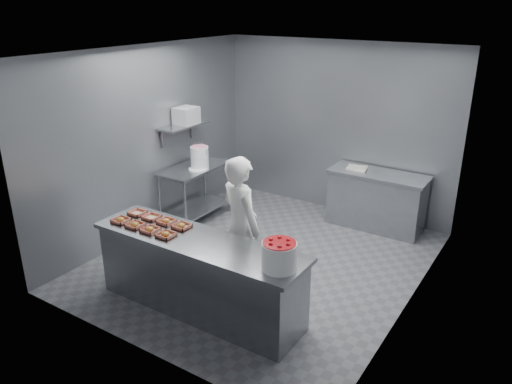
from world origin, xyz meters
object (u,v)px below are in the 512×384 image
tray_2 (150,230)px  tray_7 (182,226)px  tray_6 (166,221)px  tray_5 (152,217)px  strawberry_tub (279,255)px  back_counter (376,200)px  tray_0 (121,220)px  service_counter (199,275)px  appliance (186,115)px  worker (241,226)px  tray_1 (135,225)px  tray_3 (166,235)px  prep_table (195,185)px  glaze_bucket (200,157)px  tray_4 (137,213)px

tray_2 → tray_7: size_ratio=1.00×
tray_6 → tray_7: same height
tray_5 → tray_7: tray_7 is taller
strawberry_tub → back_counter: bearing=93.1°
tray_2 → tray_0: bearing=180.0°
service_counter → tray_5: (-0.82, 0.13, 0.47)m
appliance → tray_7: bearing=-50.9°
worker → tray_1: bearing=58.3°
tray_6 → tray_7: (0.24, 0.00, 0.00)m
tray_0 → tray_5: tray_0 is taller
tray_0 → tray_2: 0.48m
tray_1 → tray_3: size_ratio=1.00×
tray_2 → tray_3: bearing=0.0°
prep_table → tray_1: (0.82, -2.08, 0.33)m
service_counter → glaze_bucket: size_ratio=6.03×
glaze_bucket → service_counter: bearing=-51.8°
tray_7 → appliance: bearing=128.1°
appliance → tray_3: bearing=-54.6°
tray_7 → tray_4: bearing=180.0°
glaze_bucket → tray_7: bearing=-56.8°
tray_3 → tray_7: size_ratio=1.00×
back_counter → tray_3: size_ratio=8.01×
appliance → prep_table: bearing=-19.4°
tray_1 → tray_4: tray_1 is taller
back_counter → tray_0: tray_0 is taller
tray_3 → worker: (0.51, 0.73, -0.06)m
strawberry_tub → appliance: size_ratio=1.02×
back_counter → tray_1: 3.83m
tray_6 → worker: 0.89m
service_counter → worker: 0.75m
tray_7 → tray_5: bearing=180.0°
strawberry_tub → worker: bearing=144.1°
glaze_bucket → tray_0: bearing=-77.4°
tray_1 → strawberry_tub: size_ratio=0.53×
tray_4 → tray_7: tray_7 is taller
tray_7 → appliance: 2.51m
glaze_bucket → tray_2: bearing=-65.6°
prep_table → back_counter: size_ratio=0.80×
tray_4 → tray_6: bearing=-0.0°
tray_0 → worker: worker is taller
tray_1 → tray_4: size_ratio=1.00×
service_counter → tray_5: 0.96m
service_counter → tray_0: bearing=-172.8°
service_counter → tray_6: bearing=167.1°
back_counter → tray_0: (-1.97, -3.38, 0.47)m
tray_4 → worker: size_ratio=0.11×
tray_1 → glaze_bucket: bearing=108.7°
tray_1 → tray_7: (0.48, 0.27, 0.00)m
tray_0 → strawberry_tub: (2.15, 0.07, 0.13)m
tray_0 → tray_4: size_ratio=1.00×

